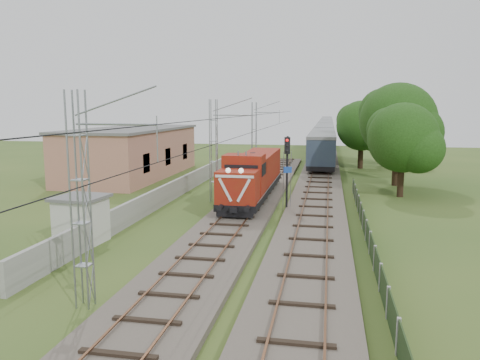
% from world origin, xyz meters
% --- Properties ---
extents(ground, '(140.00, 140.00, 0.00)m').
position_xyz_m(ground, '(0.00, 0.00, 0.00)').
color(ground, '#33521E').
rests_on(ground, ground).
extents(track_main, '(4.20, 70.00, 0.45)m').
position_xyz_m(track_main, '(0.00, 7.00, 0.18)').
color(track_main, '#6B6054').
rests_on(track_main, ground).
extents(track_side, '(4.20, 80.00, 0.45)m').
position_xyz_m(track_side, '(5.00, 20.00, 0.18)').
color(track_side, '#6B6054').
rests_on(track_side, ground).
extents(catenary, '(3.31, 70.00, 8.00)m').
position_xyz_m(catenary, '(-2.95, 12.00, 4.05)').
color(catenary, gray).
rests_on(catenary, ground).
extents(boundary_wall, '(0.25, 40.00, 1.50)m').
position_xyz_m(boundary_wall, '(-6.50, 12.00, 0.75)').
color(boundary_wall, '#9E9E99').
rests_on(boundary_wall, ground).
extents(station_building, '(8.40, 20.40, 5.22)m').
position_xyz_m(station_building, '(-15.00, 24.00, 2.63)').
color(station_building, '#B1735F').
rests_on(station_building, ground).
extents(fence, '(0.12, 32.00, 1.20)m').
position_xyz_m(fence, '(8.00, 3.00, 0.60)').
color(fence, black).
rests_on(fence, ground).
extents(locomotive, '(2.76, 15.77, 4.00)m').
position_xyz_m(locomotive, '(0.00, 13.05, 2.10)').
color(locomotive, black).
rests_on(locomotive, ground).
extents(coach_rake, '(3.17, 118.48, 3.66)m').
position_xyz_m(coach_rake, '(5.00, 85.80, 2.61)').
color(coach_rake, black).
rests_on(coach_rake, ground).
extents(signal_post, '(0.58, 0.46, 5.39)m').
position_xyz_m(signal_post, '(2.94, 9.59, 3.70)').
color(signal_post, black).
rests_on(signal_post, ground).
extents(relay_hut, '(2.76, 2.76, 2.62)m').
position_xyz_m(relay_hut, '(-7.40, -0.38, 1.33)').
color(relay_hut, beige).
rests_on(relay_hut, ground).
extents(tree_a, '(6.01, 5.73, 7.79)m').
position_xyz_m(tree_a, '(11.83, 16.91, 4.86)').
color(tree_a, '#341F15').
rests_on(tree_a, ground).
extents(tree_b, '(7.48, 7.12, 9.69)m').
position_xyz_m(tree_b, '(12.20, 22.84, 6.05)').
color(tree_b, '#341F15').
rests_on(tree_b, ground).
extents(tree_c, '(6.36, 6.05, 8.24)m').
position_xyz_m(tree_c, '(9.73, 35.33, 5.13)').
color(tree_c, '#341F15').
rests_on(tree_c, ground).
extents(tree_d, '(6.61, 6.29, 8.56)m').
position_xyz_m(tree_d, '(13.41, 39.75, 5.34)').
color(tree_d, '#341F15').
rests_on(tree_d, ground).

